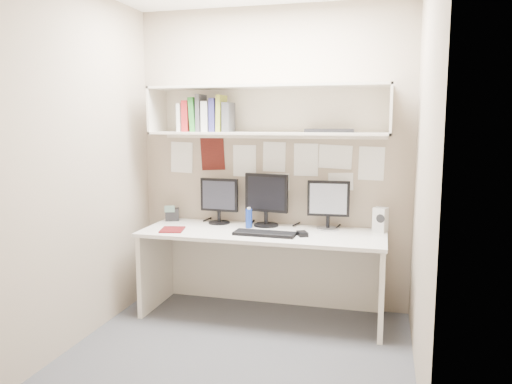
% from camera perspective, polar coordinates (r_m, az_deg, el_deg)
% --- Properties ---
extents(floor, '(2.40, 2.00, 0.01)m').
position_cam_1_polar(floor, '(3.77, -1.75, -17.52)').
color(floor, '#424246').
rests_on(floor, ground).
extents(wall_back, '(2.40, 0.02, 2.60)m').
position_cam_1_polar(wall_back, '(4.38, 1.86, 3.78)').
color(wall_back, gray).
rests_on(wall_back, ground).
extents(wall_front, '(2.40, 0.02, 2.60)m').
position_cam_1_polar(wall_front, '(2.48, -8.40, 0.33)').
color(wall_front, gray).
rests_on(wall_front, ground).
extents(wall_left, '(0.02, 2.00, 2.60)m').
position_cam_1_polar(wall_left, '(3.93, -18.92, 2.84)').
color(wall_left, gray).
rests_on(wall_left, ground).
extents(wall_right, '(0.02, 2.00, 2.60)m').
position_cam_1_polar(wall_right, '(3.29, 18.67, 1.90)').
color(wall_right, gray).
rests_on(wall_right, ground).
extents(desk, '(2.00, 0.70, 0.73)m').
position_cam_1_polar(desk, '(4.22, 0.74, -9.32)').
color(desk, silver).
rests_on(desk, floor).
extents(overhead_hutch, '(2.00, 0.38, 0.40)m').
position_cam_1_polar(overhead_hutch, '(4.23, 1.46, 9.32)').
color(overhead_hutch, silver).
rests_on(overhead_hutch, wall_back).
extents(pinned_papers, '(1.92, 0.01, 0.48)m').
position_cam_1_polar(pinned_papers, '(4.38, 1.84, 3.12)').
color(pinned_papers, white).
rests_on(pinned_papers, wall_back).
extents(monitor_left, '(0.34, 0.19, 0.40)m').
position_cam_1_polar(monitor_left, '(4.42, -4.23, -0.74)').
color(monitor_left, black).
rests_on(monitor_left, desk).
extents(monitor_center, '(0.39, 0.21, 0.45)m').
position_cam_1_polar(monitor_center, '(4.29, 1.19, -0.63)').
color(monitor_center, black).
rests_on(monitor_center, desk).
extents(monitor_right, '(0.35, 0.19, 0.41)m').
position_cam_1_polar(monitor_right, '(4.21, 8.27, -1.19)').
color(monitor_right, '#A5A5AA').
rests_on(monitor_right, desk).
extents(keyboard, '(0.50, 0.19, 0.02)m').
position_cam_1_polar(keyboard, '(3.99, 1.00, -4.77)').
color(keyboard, black).
rests_on(keyboard, desk).
extents(mouse, '(0.11, 0.13, 0.03)m').
position_cam_1_polar(mouse, '(3.97, 5.32, -4.78)').
color(mouse, black).
rests_on(mouse, desk).
extents(speaker, '(0.13, 0.13, 0.20)m').
position_cam_1_polar(speaker, '(4.20, 14.03, -3.09)').
color(speaker, silver).
rests_on(speaker, desk).
extents(blue_bottle, '(0.06, 0.06, 0.18)m').
position_cam_1_polar(blue_bottle, '(4.24, -0.82, -3.00)').
color(blue_bottle, navy).
rests_on(blue_bottle, desk).
extents(maroon_notebook, '(0.23, 0.26, 0.01)m').
position_cam_1_polar(maroon_notebook, '(4.21, -9.54, -4.26)').
color(maroon_notebook, '#540E11').
rests_on(maroon_notebook, desk).
extents(desk_phone, '(0.15, 0.14, 0.15)m').
position_cam_1_polar(desk_phone, '(4.62, -9.56, -2.52)').
color(desk_phone, black).
rests_on(desk_phone, desk).
extents(book_stack, '(0.47, 0.19, 0.31)m').
position_cam_1_polar(book_stack, '(4.32, -5.70, 8.69)').
color(book_stack, white).
rests_on(book_stack, overhead_hutch).
extents(hutch_tray, '(0.40, 0.17, 0.03)m').
position_cam_1_polar(hutch_tray, '(4.11, 8.38, 6.96)').
color(hutch_tray, black).
rests_on(hutch_tray, overhead_hutch).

